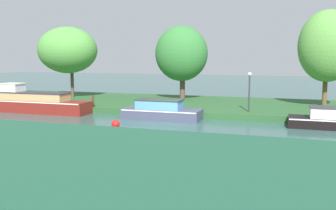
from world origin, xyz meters
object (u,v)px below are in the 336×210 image
(slate_barge, at_px, (162,111))
(mooring_post_near, at_px, (93,101))
(willow_tree_right, at_px, (328,46))
(willow_tree_centre, at_px, (181,54))
(lamp_post, at_px, (249,86))
(channel_buoy, at_px, (116,124))
(willow_tree_left, at_px, (67,50))
(maroon_cruiser, at_px, (35,103))

(slate_barge, distance_m, mooring_post_near, 5.63)
(willow_tree_right, height_order, mooring_post_near, willow_tree_right)
(willow_tree_centre, xyz_separation_m, mooring_post_near, (-4.58, -6.34, -3.32))
(willow_tree_centre, bearing_deg, slate_barge, -83.12)
(lamp_post, distance_m, channel_buoy, 8.91)
(mooring_post_near, bearing_deg, slate_barge, -12.25)
(slate_barge, bearing_deg, willow_tree_left, 150.79)
(maroon_cruiser, distance_m, willow_tree_left, 7.01)
(maroon_cruiser, relative_size, willow_tree_right, 1.17)
(willow_tree_centre, xyz_separation_m, willow_tree_right, (10.83, -1.41, 0.48))
(willow_tree_left, bearing_deg, slate_barge, -29.21)
(lamp_post, bearing_deg, willow_tree_centre, 138.24)
(slate_barge, bearing_deg, channel_buoy, -110.77)
(maroon_cruiser, xyz_separation_m, willow_tree_centre, (8.47, 7.54, 3.44))
(maroon_cruiser, distance_m, willow_tree_centre, 11.85)
(lamp_post, bearing_deg, slate_barge, -157.39)
(slate_barge, distance_m, channel_buoy, 3.92)
(channel_buoy, bearing_deg, mooring_post_near, 130.24)
(lamp_post, relative_size, channel_buoy, 5.43)
(lamp_post, height_order, channel_buoy, lamp_post)
(slate_barge, bearing_deg, lamp_post, 22.61)
(mooring_post_near, relative_size, channel_buoy, 1.72)
(mooring_post_near, bearing_deg, willow_tree_right, 17.77)
(maroon_cruiser, xyz_separation_m, willow_tree_right, (19.29, 6.13, 3.92))
(willow_tree_left, distance_m, willow_tree_right, 20.35)
(slate_barge, distance_m, willow_tree_centre, 8.40)
(channel_buoy, bearing_deg, willow_tree_centre, 87.55)
(slate_barge, distance_m, maroon_cruiser, 9.38)
(maroon_cruiser, xyz_separation_m, willow_tree_left, (-1.06, 5.83, 3.75))
(maroon_cruiser, distance_m, channel_buoy, 8.80)
(willow_tree_centre, height_order, channel_buoy, willow_tree_centre)
(willow_tree_left, distance_m, channel_buoy, 13.76)
(willow_tree_centre, height_order, mooring_post_near, willow_tree_centre)
(willow_tree_centre, relative_size, willow_tree_right, 0.89)
(maroon_cruiser, bearing_deg, willow_tree_right, 17.63)
(mooring_post_near, bearing_deg, lamp_post, 5.09)
(lamp_post, bearing_deg, willow_tree_right, 39.85)
(lamp_post, bearing_deg, maroon_cruiser, -171.61)
(slate_barge, height_order, willow_tree_centre, willow_tree_centre)
(maroon_cruiser, xyz_separation_m, channel_buoy, (7.99, -3.66, -0.44))
(willow_tree_right, bearing_deg, channel_buoy, -139.12)
(slate_barge, bearing_deg, willow_tree_centre, 96.88)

